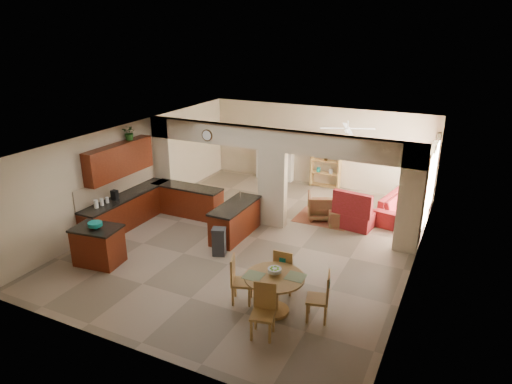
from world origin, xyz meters
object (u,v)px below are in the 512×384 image
at_px(armchair, 322,206).
at_px(dining_table, 274,289).
at_px(sofa, 404,206).
at_px(kitchen_island, 98,245).

bearing_deg(armchair, dining_table, 75.81).
bearing_deg(sofa, dining_table, 176.61).
height_order(dining_table, sofa, dining_table).
bearing_deg(kitchen_island, sofa, 37.62).
height_order(dining_table, armchair, dining_table).
height_order(kitchen_island, sofa, kitchen_island).
height_order(kitchen_island, dining_table, kitchen_island).
xyz_separation_m(dining_table, sofa, (1.53, 6.10, -0.18)).
distance_m(kitchen_island, dining_table, 4.58).
height_order(kitchen_island, armchair, kitchen_island).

